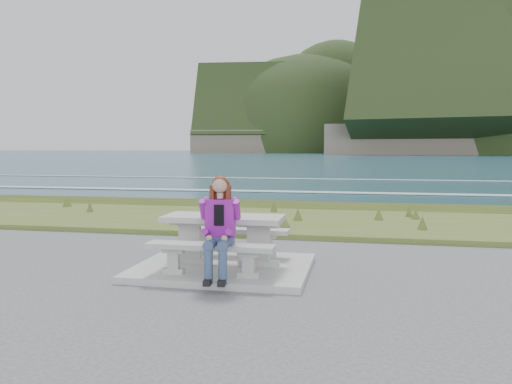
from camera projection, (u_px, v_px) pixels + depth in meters
concrete_slab at (224, 268)px, 7.60m from camera, size 2.60×2.10×0.10m
picnic_table at (224, 226)px, 7.55m from camera, size 1.80×0.75×0.75m
bench_landward at (210, 251)px, 6.88m from camera, size 1.80×0.35×0.45m
bench_seaward at (235, 234)px, 8.25m from camera, size 1.80×0.35×0.45m
grass_verge at (277, 223)px, 12.49m from camera, size 160.00×4.50×0.22m
shore_drop at (292, 209)px, 15.32m from camera, size 160.00×0.80×2.20m
ocean at (326, 204)px, 32.24m from camera, size 1600.00×1600.00×0.09m
seated_woman at (219, 241)px, 6.71m from camera, size 0.45×0.72×1.39m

